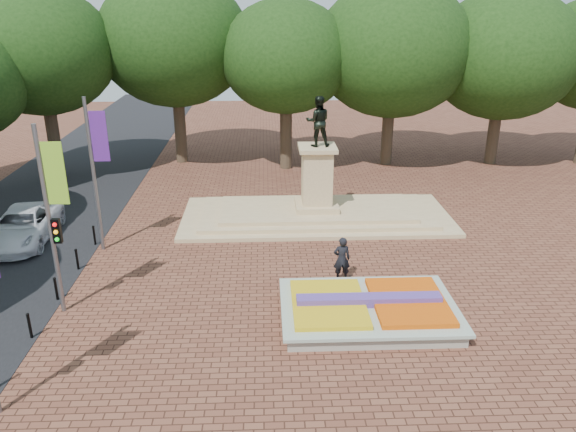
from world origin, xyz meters
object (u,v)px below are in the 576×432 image
object	(u,v)px
flower_bed	(369,309)
monument	(316,202)
pedestrian	(342,259)
van	(23,226)

from	to	relation	value
flower_bed	monument	bearing A→B (deg)	95.87
flower_bed	pedestrian	xyz separation A→B (m)	(-0.62, 2.98, 0.58)
monument	van	size ratio (longest dim) A/B	2.50
flower_bed	monument	distance (m)	10.07
pedestrian	van	bearing A→B (deg)	-20.10
monument	pedestrian	world-z (taller)	monument
van	pedestrian	xyz separation A→B (m)	(14.58, -4.59, 0.18)
monument	flower_bed	bearing A→B (deg)	-84.13
van	pedestrian	distance (m)	15.28
monument	van	xyz separation A→B (m)	(-14.17, -2.43, -0.10)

